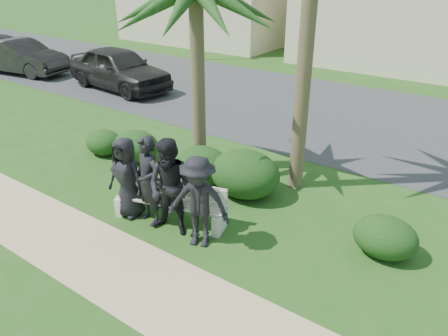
{
  "coord_description": "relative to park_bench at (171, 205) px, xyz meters",
  "views": [
    {
      "loc": [
        5.34,
        -5.58,
        4.77
      ],
      "look_at": [
        0.63,
        1.0,
        0.85
      ],
      "focal_mm": 35.0,
      "sensor_mm": 36.0,
      "label": 1
    }
  ],
  "objects": [
    {
      "name": "man_a",
      "position": [
        -0.86,
        -0.32,
        0.48
      ],
      "size": [
        0.86,
        0.61,
        1.68
      ],
      "primitive_type": "imported",
      "rotation": [
        0.0,
        0.0,
        0.09
      ],
      "color": "black",
      "rests_on": "ground"
    },
    {
      "name": "car_c",
      "position": [
        -16.02,
        5.87,
        0.31
      ],
      "size": [
        4.65,
        2.06,
        1.33
      ],
      "primitive_type": "imported",
      "rotation": [
        0.0,
        0.0,
        1.53
      ],
      "color": "black",
      "rests_on": "ground"
    },
    {
      "name": "hedge_c",
      "position": [
        -0.52,
        1.65,
        0.1
      ],
      "size": [
        1.38,
        1.14,
        0.9
      ],
      "primitive_type": "ellipsoid",
      "color": "black",
      "rests_on": "ground"
    },
    {
      "name": "car_a",
      "position": [
        -8.18,
        6.11,
        0.46
      ],
      "size": [
        4.92,
        2.33,
        1.63
      ],
      "primitive_type": "imported",
      "rotation": [
        0.0,
        0.0,
        1.48
      ],
      "color": "black",
      "rests_on": "ground"
    },
    {
      "name": "car_b",
      "position": [
        -13.67,
        5.32,
        0.38
      ],
      "size": [
        4.67,
        2.29,
        1.47
      ],
      "primitive_type": "imported",
      "rotation": [
        0.0,
        0.0,
        1.74
      ],
      "color": "black",
      "rests_on": "ground"
    },
    {
      "name": "hedge_f",
      "position": [
        3.78,
        1.37,
        0.01
      ],
      "size": [
        1.13,
        0.93,
        0.74
      ],
      "primitive_type": "ellipsoid",
      "color": "black",
      "rests_on": "ground"
    },
    {
      "name": "hedge_d",
      "position": [
        0.59,
        1.77,
        0.17
      ],
      "size": [
        1.6,
        1.32,
        1.04
      ],
      "primitive_type": "ellipsoid",
      "color": "black",
      "rests_on": "ground"
    },
    {
      "name": "man_b",
      "position": [
        -0.32,
        -0.26,
        0.55
      ],
      "size": [
        0.73,
        0.55,
        1.81
      ],
      "primitive_type": "imported",
      "rotation": [
        0.0,
        0.0,
        -0.19
      ],
      "color": "black",
      "rests_on": "ground"
    },
    {
      "name": "ground",
      "position": [
        -0.16,
        0.13,
        -0.35
      ],
      "size": [
        160.0,
        160.0,
        0.0
      ],
      "primitive_type": "plane",
      "color": "#204C15",
      "rests_on": "ground"
    },
    {
      "name": "asphalt_street",
      "position": [
        -0.16,
        8.13,
        -0.35
      ],
      "size": [
        160.0,
        8.0,
        0.01
      ],
      "primitive_type": "cube",
      "color": "#2D2D30",
      "rests_on": "ground"
    },
    {
      "name": "footpath",
      "position": [
        -0.16,
        -1.67,
        -0.35
      ],
      "size": [
        30.0,
        1.6,
        0.01
      ],
      "primitive_type": "cube",
      "color": "tan",
      "rests_on": "ground"
    },
    {
      "name": "hedge_b",
      "position": [
        -2.69,
        1.65,
        0.05
      ],
      "size": [
        1.25,
        1.03,
        0.82
      ],
      "primitive_type": "ellipsoid",
      "color": "black",
      "rests_on": "ground"
    },
    {
      "name": "park_bench",
      "position": [
        0.0,
        0.0,
        0.0
      ],
      "size": [
        2.37,
        1.1,
        0.78
      ],
      "rotation": [
        0.0,
        0.0,
        0.27
      ],
      "color": "#AFA193",
      "rests_on": "ground"
    },
    {
      "name": "hedge_a",
      "position": [
        -3.69,
        1.43,
        -0.01
      ],
      "size": [
        1.05,
        0.86,
        0.68
      ],
      "primitive_type": "ellipsoid",
      "color": "black",
      "rests_on": "ground"
    },
    {
      "name": "man_c",
      "position": [
        0.29,
        -0.28,
        0.59
      ],
      "size": [
        1.04,
        0.88,
        1.89
      ],
      "primitive_type": "imported",
      "rotation": [
        0.0,
        0.0,
        0.2
      ],
      "color": "black",
      "rests_on": "ground"
    },
    {
      "name": "man_d",
      "position": [
        0.95,
        -0.31,
        0.52
      ],
      "size": [
        1.28,
        0.99,
        1.75
      ],
      "primitive_type": "imported",
      "rotation": [
        0.0,
        0.0,
        0.34
      ],
      "color": "black",
      "rests_on": "ground"
    }
  ]
}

